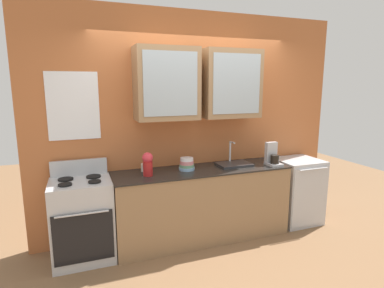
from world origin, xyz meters
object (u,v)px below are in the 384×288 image
(stove_range, at_px, (83,220))
(vase, at_px, (148,163))
(sink_faucet, at_px, (234,163))
(bowl_stack, at_px, (187,164))
(cup_near_sink, at_px, (145,167))
(dishwasher, at_px, (297,191))
(coffee_maker, at_px, (273,157))

(stove_range, distance_m, vase, 0.93)
(stove_range, height_order, vase, vase)
(sink_faucet, height_order, vase, sink_faucet)
(stove_range, height_order, sink_faucet, sink_faucet)
(stove_range, xyz_separation_m, bowl_stack, (1.22, 0.04, 0.51))
(sink_faucet, height_order, bowl_stack, sink_faucet)
(cup_near_sink, bearing_deg, vase, -91.22)
(bowl_stack, bearing_deg, dishwasher, -1.46)
(stove_range, relative_size, coffee_maker, 3.71)
(coffee_maker, bearing_deg, vase, 177.46)
(bowl_stack, bearing_deg, vase, -170.58)
(bowl_stack, relative_size, vase, 0.71)
(stove_range, distance_m, sink_faucet, 1.92)
(sink_faucet, bearing_deg, cup_near_sink, 173.71)
(stove_range, relative_size, bowl_stack, 5.67)
(dishwasher, bearing_deg, vase, -178.90)
(cup_near_sink, xyz_separation_m, dishwasher, (2.11, -0.16, -0.49))
(bowl_stack, xyz_separation_m, coffee_maker, (1.11, -0.15, 0.04))
(sink_faucet, distance_m, coffee_maker, 0.51)
(stove_range, xyz_separation_m, sink_faucet, (1.86, 0.03, 0.46))
(stove_range, distance_m, cup_near_sink, 0.89)
(bowl_stack, height_order, vase, vase)
(sink_faucet, xyz_separation_m, dishwasher, (0.99, -0.03, -0.47))
(cup_near_sink, bearing_deg, coffee_maker, -9.58)
(stove_range, relative_size, vase, 4.01)
(coffee_maker, bearing_deg, sink_faucet, 162.98)
(stove_range, distance_m, bowl_stack, 1.32)
(vase, height_order, cup_near_sink, vase)
(dishwasher, xyz_separation_m, coffee_maker, (-0.51, -0.11, 0.56))
(sink_faucet, relative_size, dishwasher, 0.47)
(cup_near_sink, height_order, coffee_maker, coffee_maker)
(bowl_stack, xyz_separation_m, vase, (-0.49, -0.08, 0.07))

